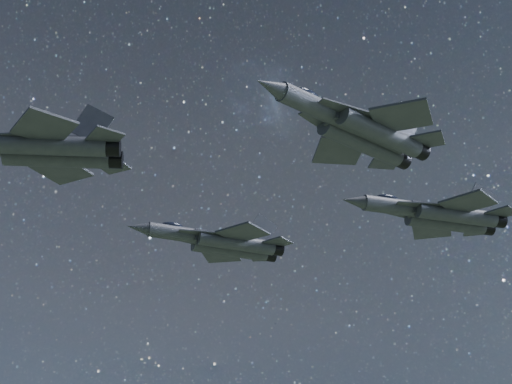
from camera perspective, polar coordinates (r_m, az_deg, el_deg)
name	(u,v)px	position (r m, az deg, el deg)	size (l,w,h in m)	color
jet_lead	(37,148)	(65.76, -17.09, 3.38)	(19.23, 12.61, 4.95)	#343741
jet_left	(221,242)	(77.38, -2.82, -4.01)	(18.02, 12.60, 4.54)	#343741
jet_right	(358,129)	(61.33, 8.19, 5.02)	(19.18, 13.26, 4.81)	#343741
jet_slot	(438,215)	(73.74, 14.37, -1.76)	(18.18, 12.49, 4.56)	#343741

